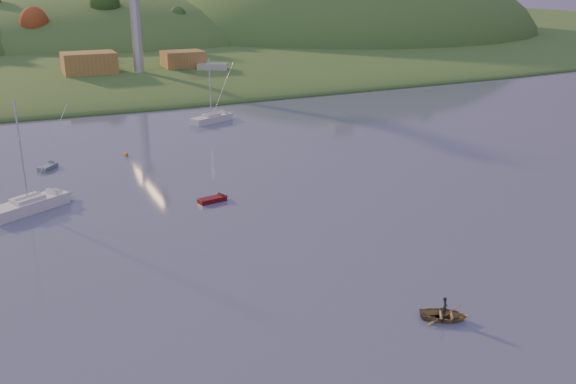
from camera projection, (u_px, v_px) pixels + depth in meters
name	position (u px, v px, depth m)	size (l,w,h in m)	color
far_shore	(68.00, 41.00, 234.44)	(620.00, 220.00, 1.50)	#2D4F1F
shore_slope	(97.00, 61.00, 178.60)	(640.00, 150.00, 7.00)	#2D4F1F
hill_center	(106.00, 45.00, 221.24)	(140.00, 120.00, 36.00)	#2D4F1F
hill_right	(342.00, 39.00, 242.21)	(150.00, 130.00, 60.00)	#2D4F1F
hillside_trees	(87.00, 54.00, 195.78)	(280.00, 50.00, 32.00)	#1A3F16
wharf	(151.00, 77.00, 143.27)	(42.00, 16.00, 2.40)	slate
shed_west	(89.00, 64.00, 137.79)	(11.00, 8.00, 4.80)	olive
shed_east	(183.00, 60.00, 147.14)	(9.00, 7.00, 4.00)	olive
dock_crane	(136.00, 4.00, 133.83)	(3.20, 28.00, 20.30)	#B7B7BC
sailboat_near	(28.00, 204.00, 65.37)	(8.34, 6.21, 11.38)	silver
sailboat_far	(211.00, 118.00, 105.00)	(7.73, 5.11, 10.37)	silver
canoe	(444.00, 315.00, 44.86)	(2.40, 3.36, 0.70)	olive
paddler	(444.00, 310.00, 44.74)	(0.54, 0.36, 1.49)	black
red_tender	(218.00, 198.00, 68.53)	(3.63, 1.78, 1.18)	#4F0B0F
grey_dinghy	(51.00, 166.00, 80.28)	(2.96, 3.33, 1.22)	slate
work_vessel	(213.00, 75.00, 144.98)	(16.49, 11.58, 4.01)	slate
buoy_2	(126.00, 154.00, 85.37)	(0.50, 0.50, 0.50)	orange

